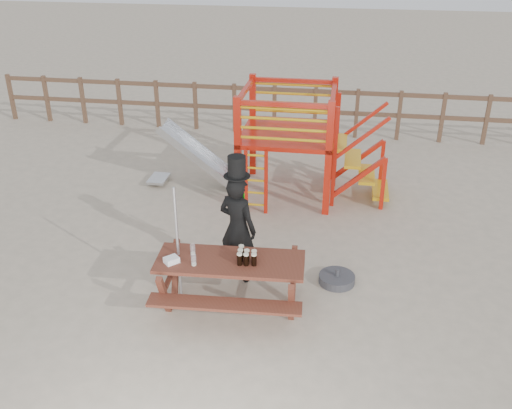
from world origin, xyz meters
The scene contains 10 objects.
ground centered at (0.00, 0.00, 0.00)m, with size 60.00×60.00×0.00m, color #B7A68E.
back_fence centered at (0.00, 7.00, 0.74)m, with size 15.09×0.09×1.20m.
playground_fort centered at (0.12, 3.58, 1.07)m, with size 4.71×1.84×2.10m.
picnic_table centered at (-0.13, -0.22, 0.48)m, with size 2.03×1.46×0.76m.
man_with_hat centered at (-0.17, 0.54, 0.86)m, with size 0.70×0.59×1.93m.
metal_pole centered at (-0.85, -0.19, 0.87)m, with size 0.04×0.04×1.75m, color #B2B2B7.
parasol_base centered at (1.28, 0.61, 0.06)m, with size 0.53×0.53×0.22m.
paper_bag centered at (-0.87, -0.40, 0.80)m, with size 0.18×0.14×0.08m, color white.
stout_pints centered at (0.09, -0.23, 0.85)m, with size 0.27×0.27×0.17m.
empty_glasses centered at (-0.61, -0.28, 0.83)m, with size 0.15×0.33×0.15m.
Camera 1 is at (1.23, -6.47, 4.78)m, focal length 40.00 mm.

